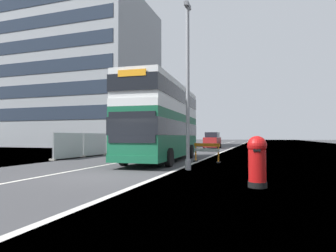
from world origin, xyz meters
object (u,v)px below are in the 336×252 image
double_decker_bus (163,121)px  lamppost_foreground (188,91)px  roadworks_barrier (207,150)px  car_receding_mid (212,141)px  red_pillar_postbox (257,159)px  car_oncoming_near (171,141)px

double_decker_bus → lamppost_foreground: (2.76, -4.26, 1.19)m
roadworks_barrier → car_receding_mid: 21.63m
red_pillar_postbox → car_receding_mid: (-6.33, 29.61, 0.13)m
car_receding_mid → car_oncoming_near: bearing=-124.4°
double_decker_bus → car_receding_mid: size_ratio=2.59×
red_pillar_postbox → lamppost_foreground: bearing=130.1°
car_oncoming_near → red_pillar_postbox: bearing=-66.1°
roadworks_barrier → car_receding_mid: car_receding_mid is taller
lamppost_foreground → car_oncoming_near: (-7.20, 19.73, -2.80)m
roadworks_barrier → car_oncoming_near: size_ratio=0.45×
red_pillar_postbox → car_receding_mid: size_ratio=0.38×
red_pillar_postbox → roadworks_barrier: red_pillar_postbox is taller
double_decker_bus → car_receding_mid: bearing=90.9°
double_decker_bus → roadworks_barrier: size_ratio=6.28×
car_oncoming_near → car_receding_mid: 7.29m
car_receding_mid → lamppost_foreground: bearing=-83.2°
lamppost_foreground → car_oncoming_near: bearing=110.1°
car_oncoming_near → car_receding_mid: car_oncoming_near is taller
roadworks_barrier → car_oncoming_near: 17.02m
lamppost_foreground → car_receding_mid: lamppost_foreground is taller
red_pillar_postbox → roadworks_barrier: (-3.14, 8.22, -0.14)m
lamppost_foreground → car_oncoming_near: lamppost_foreground is taller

